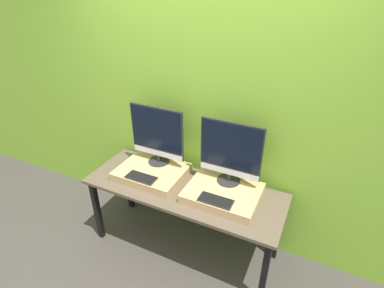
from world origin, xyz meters
The scene contains 9 objects.
ground_plane centered at (0.00, 0.00, 0.00)m, with size 12.00×12.00×0.00m, color #423D38.
wall_back centered at (0.00, 0.71, 1.30)m, with size 8.00×0.04×2.60m.
workbench centered at (0.00, 0.32, 0.66)m, with size 1.80×0.64×0.74m.
wooden_riser_left centered at (-0.36, 0.36, 0.77)m, with size 0.62×0.49×0.07m.
monitor_left centered at (-0.36, 0.49, 1.11)m, with size 0.54×0.20×0.57m.
keyboard_left centered at (-0.36, 0.19, 0.82)m, with size 0.28×0.13×0.01m.
wooden_riser_right centered at (0.36, 0.36, 0.77)m, with size 0.62×0.49×0.07m.
monitor_right centered at (0.36, 0.49, 1.11)m, with size 0.54×0.20×0.57m.
keyboard_right centered at (0.36, 0.19, 0.82)m, with size 0.28×0.13×0.01m.
Camera 1 is at (1.00, -1.57, 2.39)m, focal length 28.00 mm.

